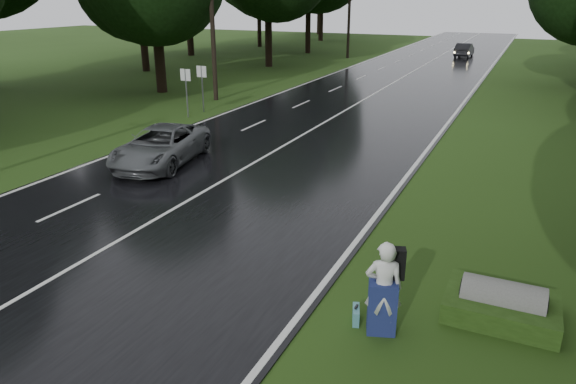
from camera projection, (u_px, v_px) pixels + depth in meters
name	position (u px, v px, depth m)	size (l,w,h in m)	color
ground	(97.00, 254.00, 13.40)	(160.00, 160.00, 0.00)	#264313
road	(349.00, 109.00, 30.37)	(12.00, 140.00, 0.04)	black
lane_center	(349.00, 108.00, 30.36)	(0.12, 140.00, 0.01)	silver
grey_car	(161.00, 146.00, 20.24)	(2.36, 5.12, 1.42)	#55595B
far_car	(464.00, 50.00, 55.23)	(1.48, 4.25, 1.40)	black
hitchhiker	(384.00, 291.00, 10.03)	(0.82, 0.79, 1.96)	silver
suitcase	(356.00, 315.00, 10.60)	(0.13, 0.45, 0.32)	teal
culvert	(499.00, 316.00, 10.83)	(0.80, 0.80, 1.61)	slate
utility_pole_mid	(216.00, 100.00, 33.03)	(1.80, 0.28, 10.98)	black
utility_pole_far	(347.00, 58.00, 54.72)	(1.80, 0.28, 10.76)	black
road_sign_a	(188.00, 117.00, 28.38)	(0.62, 0.10, 2.56)	white
road_sign_b	(204.00, 112.00, 29.67)	(0.61, 0.10, 2.55)	white
tree_left_d	(162.00, 92.00, 35.70)	(8.09, 8.09, 12.64)	black
tree_left_e	(269.00, 66.00, 48.32)	(9.67, 9.67, 15.11)	black
tree_left_f	(308.00, 53.00, 59.46)	(10.78, 10.78, 16.84)	black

